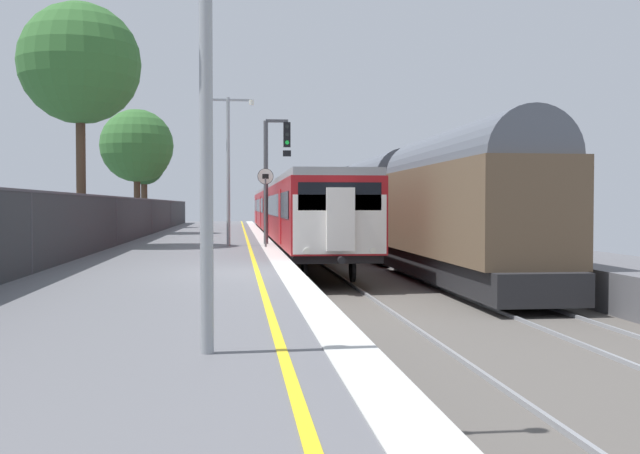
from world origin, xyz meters
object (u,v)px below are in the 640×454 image
object	(u,v)px
commuter_train_at_platform	(288,211)
platform_lamp_mid	(228,159)
signal_gantry	(273,166)
freight_train_adjacent_track	(378,203)
background_tree_centre	(143,166)
background_tree_right	(139,148)
speed_limit_sign	(266,197)
background_tree_left	(79,66)
platform_lamp_near	(206,77)

from	to	relation	value
commuter_train_at_platform	platform_lamp_mid	distance (m)	13.41
signal_gantry	platform_lamp_mid	xyz separation A→B (m)	(-1.76, -1.07, 0.23)
freight_train_adjacent_track	background_tree_centre	world-z (taller)	background_tree_centre
commuter_train_at_platform	background_tree_right	size ratio (longest dim) A/B	6.08
background_tree_centre	platform_lamp_mid	bearing A→B (deg)	-75.41
speed_limit_sign	background_tree_left	size ratio (longest dim) A/B	0.32
freight_train_adjacent_track	platform_lamp_near	distance (m)	28.47
background_tree_left	background_tree_centre	distance (m)	24.10
platform_lamp_near	freight_train_adjacent_track	bearing A→B (deg)	75.26
platform_lamp_mid	signal_gantry	bearing A→B (deg)	31.39
commuter_train_at_platform	background_tree_centre	world-z (taller)	background_tree_centre
platform_lamp_mid	background_tree_left	world-z (taller)	background_tree_left
platform_lamp_near	background_tree_centre	xyz separation A→B (m)	(-6.15, 44.18, 1.43)
background_tree_left	commuter_train_at_platform	bearing A→B (deg)	56.60
speed_limit_sign	background_tree_left	distance (m)	8.42
freight_train_adjacent_track	platform_lamp_mid	bearing A→B (deg)	-136.10
signal_gantry	speed_limit_sign	bearing A→B (deg)	-99.83
platform_lamp_mid	background_tree_left	bearing A→B (deg)	-176.45
speed_limit_sign	background_tree_centre	world-z (taller)	background_tree_centre
background_tree_centre	background_tree_left	bearing A→B (deg)	-88.33
freight_train_adjacent_track	platform_lamp_mid	xyz separation A→B (m)	(-7.24, -6.97, 1.70)
background_tree_centre	background_tree_right	xyz separation A→B (m)	(1.10, -10.79, 0.39)
commuter_train_at_platform	speed_limit_sign	distance (m)	14.05
freight_train_adjacent_track	signal_gantry	bearing A→B (deg)	-132.92
speed_limit_sign	platform_lamp_near	world-z (taller)	platform_lamp_near
freight_train_adjacent_track	speed_limit_sign	size ratio (longest dim) A/B	13.33
signal_gantry	background_tree_right	size ratio (longest dim) A/B	0.73
commuter_train_at_platform	background_tree_left	xyz separation A→B (m)	(-8.69, -13.18, 5.44)
commuter_train_at_platform	platform_lamp_mid	size ratio (longest dim) A/B	7.31
background_tree_centre	signal_gantry	bearing A→B (deg)	-70.67
commuter_train_at_platform	background_tree_centre	xyz separation A→B (m)	(-9.39, 10.79, 3.06)
signal_gantry	background_tree_centre	distance (m)	23.94
freight_train_adjacent_track	background_tree_centre	distance (m)	21.55
commuter_train_at_platform	speed_limit_sign	xyz separation A→B (m)	(-1.85, -13.91, 0.60)
signal_gantry	background_tree_left	bearing A→B (deg)	-168.92
signal_gantry	platform_lamp_near	world-z (taller)	signal_gantry
signal_gantry	background_tree_right	xyz separation A→B (m)	(-6.81, 11.77, 1.58)
signal_gantry	platform_lamp_near	xyz separation A→B (m)	(-1.76, -21.62, -0.24)
speed_limit_sign	platform_lamp_mid	bearing A→B (deg)	142.41
commuter_train_at_platform	freight_train_adjacent_track	size ratio (longest dim) A/B	1.06
signal_gantry	platform_lamp_near	distance (m)	21.69
freight_train_adjacent_track	background_tree_left	world-z (taller)	background_tree_left
speed_limit_sign	freight_train_adjacent_track	bearing A→B (deg)	53.95
platform_lamp_near	platform_lamp_mid	world-z (taller)	platform_lamp_mid
signal_gantry	platform_lamp_mid	bearing A→B (deg)	-148.61
platform_lamp_near	platform_lamp_mid	bearing A→B (deg)	90.00
freight_train_adjacent_track	background_tree_left	size ratio (longest dim) A/B	4.33
speed_limit_sign	background_tree_centre	bearing A→B (deg)	106.98
freight_train_adjacent_track	speed_limit_sign	bearing A→B (deg)	-126.05
platform_lamp_mid	background_tree_centre	distance (m)	24.44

